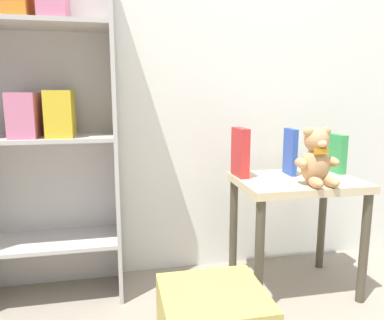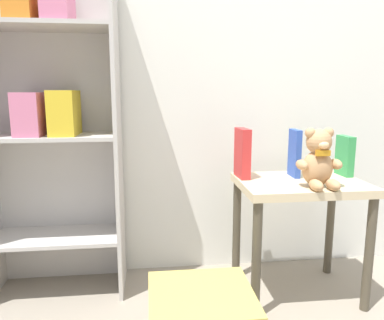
{
  "view_description": "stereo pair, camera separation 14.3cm",
  "coord_description": "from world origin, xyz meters",
  "px_view_note": "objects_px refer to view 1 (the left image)",
  "views": [
    {
      "loc": [
        -0.67,
        -0.64,
        0.95
      ],
      "look_at": [
        -0.34,
        0.97,
        0.65
      ],
      "focal_mm": 35.0,
      "sensor_mm": 36.0,
      "label": 1
    },
    {
      "loc": [
        -0.53,
        -0.66,
        0.95
      ],
      "look_at": [
        -0.34,
        0.97,
        0.65
      ],
      "focal_mm": 35.0,
      "sensor_mm": 36.0,
      "label": 2
    }
  ],
  "objects_px": {
    "book_standing_blue": "(290,152)",
    "display_table": "(296,198)",
    "book_standing_green": "(337,154)",
    "book_standing_red": "(240,152)",
    "bookshelf_side": "(45,115)",
    "teddy_bear": "(317,158)"
  },
  "relations": [
    {
      "from": "book_standing_blue",
      "to": "display_table",
      "type": "bearing_deg",
      "value": -88.09
    },
    {
      "from": "display_table",
      "to": "book_standing_green",
      "type": "relative_size",
      "value": 2.93
    },
    {
      "from": "book_standing_red",
      "to": "display_table",
      "type": "bearing_deg",
      "value": -24.11
    },
    {
      "from": "book_standing_red",
      "to": "book_standing_green",
      "type": "distance_m",
      "value": 0.5
    },
    {
      "from": "book_standing_red",
      "to": "book_standing_blue",
      "type": "xyz_separation_m",
      "value": [
        0.25,
        -0.01,
        -0.0
      ]
    },
    {
      "from": "bookshelf_side",
      "to": "teddy_bear",
      "type": "xyz_separation_m",
      "value": [
        1.15,
        -0.31,
        -0.18
      ]
    },
    {
      "from": "bookshelf_side",
      "to": "display_table",
      "type": "bearing_deg",
      "value": -9.97
    },
    {
      "from": "display_table",
      "to": "book_standing_red",
      "type": "bearing_deg",
      "value": 158.62
    },
    {
      "from": "display_table",
      "to": "book_standing_blue",
      "type": "xyz_separation_m",
      "value": [
        -0.0,
        0.09,
        0.21
      ]
    },
    {
      "from": "teddy_bear",
      "to": "book_standing_red",
      "type": "relative_size",
      "value": 1.09
    },
    {
      "from": "book_standing_red",
      "to": "teddy_bear",
      "type": "bearing_deg",
      "value": -39.9
    },
    {
      "from": "teddy_bear",
      "to": "book_standing_blue",
      "type": "distance_m",
      "value": 0.2
    },
    {
      "from": "book_standing_red",
      "to": "book_standing_green",
      "type": "bearing_deg",
      "value": -4.45
    },
    {
      "from": "display_table",
      "to": "book_standing_green",
      "type": "height_order",
      "value": "book_standing_green"
    },
    {
      "from": "book_standing_red",
      "to": "book_standing_blue",
      "type": "bearing_deg",
      "value": -5.27
    },
    {
      "from": "teddy_bear",
      "to": "book_standing_green",
      "type": "bearing_deg",
      "value": 41.03
    },
    {
      "from": "bookshelf_side",
      "to": "display_table",
      "type": "distance_m",
      "value": 1.21
    },
    {
      "from": "book_standing_blue",
      "to": "bookshelf_side",
      "type": "bearing_deg",
      "value": 176.26
    },
    {
      "from": "book_standing_red",
      "to": "book_standing_green",
      "type": "xyz_separation_m",
      "value": [
        0.5,
        -0.01,
        -0.02
      ]
    },
    {
      "from": "book_standing_green",
      "to": "teddy_bear",
      "type": "bearing_deg",
      "value": -141.12
    },
    {
      "from": "bookshelf_side",
      "to": "book_standing_red",
      "type": "height_order",
      "value": "bookshelf_side"
    },
    {
      "from": "book_standing_green",
      "to": "bookshelf_side",
      "type": "bearing_deg",
      "value": 173.05
    }
  ]
}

